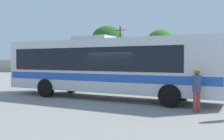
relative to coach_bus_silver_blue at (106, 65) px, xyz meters
The scene contains 11 objects.
ground_plane 9.74m from the coach_bus_silver_blue, 85.34° to the left, with size 300.00×300.00×0.00m, color gray.
perimeter_wall 23.98m from the coach_bus_silver_blue, 88.14° to the left, with size 80.00×0.30×2.19m, color #9E998C.
coach_bus_silver_blue is the anchor object (origin of this frame).
attendant_by_bus_door 5.62m from the coach_bus_silver_blue, 25.09° to the right, with size 0.50×0.50×1.76m.
parked_car_leftmost_red 24.27m from the coach_bus_silver_blue, 125.59° to the left, with size 4.11×2.01×1.53m.
parked_car_second_white 21.81m from the coach_bus_silver_blue, 112.12° to the left, with size 4.44×2.06×1.55m.
parked_car_third_black 19.71m from the coach_bus_silver_blue, 97.73° to the left, with size 4.11×2.17×1.51m.
parked_car_rightmost_black 20.39m from the coach_bus_silver_blue, 75.85° to the left, with size 4.24×2.25×1.42m.
utility_pole_near 28.62m from the coach_bus_silver_blue, 108.77° to the left, with size 1.80×0.29×7.58m.
roadside_tree_left 33.71m from the coach_bus_silver_blue, 112.91° to the left, with size 5.92×5.92×8.30m.
roadside_tree_midleft 29.50m from the coach_bus_silver_blue, 95.65° to the left, with size 4.71×4.71×7.09m.
Camera 1 is at (5.12, -13.11, 2.11)m, focal length 42.78 mm.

